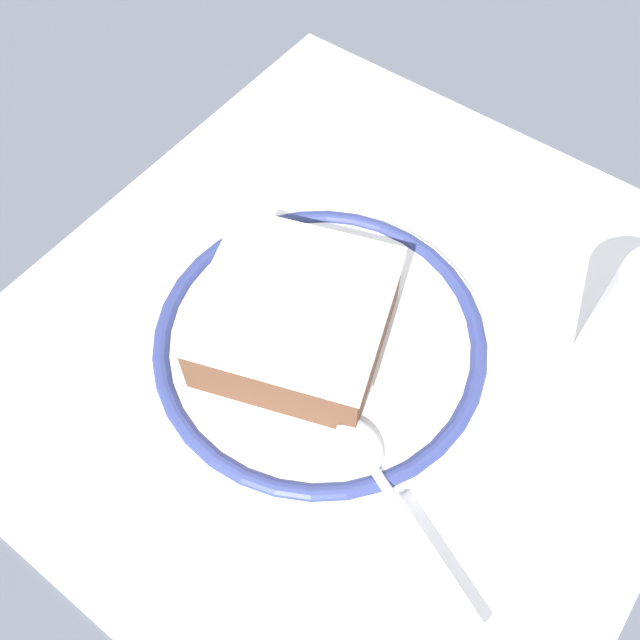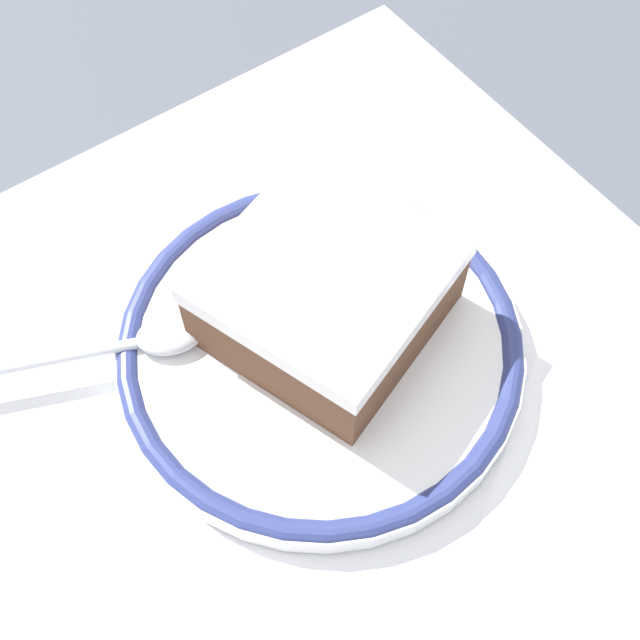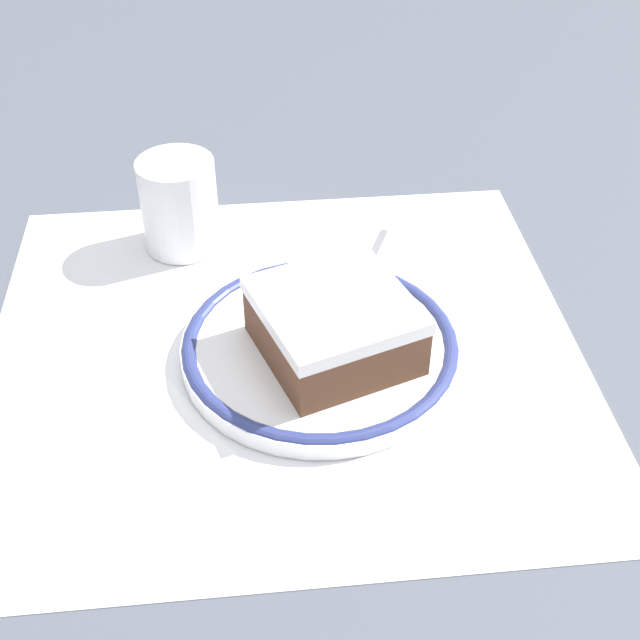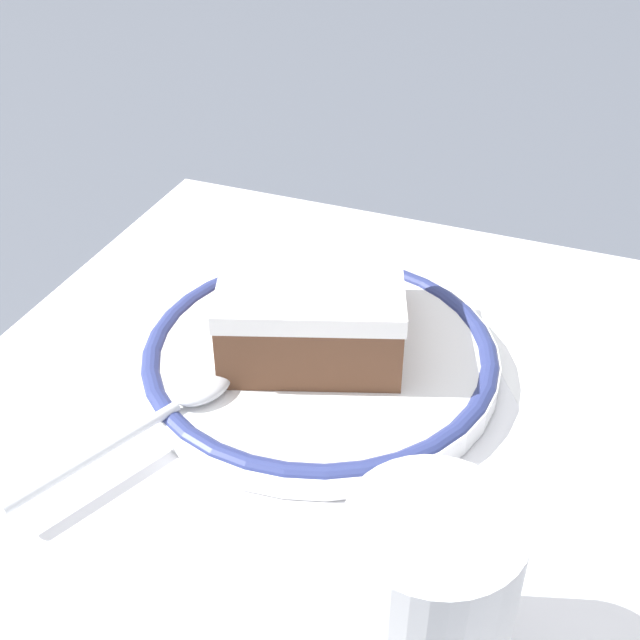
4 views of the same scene
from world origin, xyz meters
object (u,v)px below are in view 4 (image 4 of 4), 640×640
at_px(cake_slice, 312,301).
at_px(cup, 427,604).
at_px(spoon, 174,405).
at_px(napkin, 577,335).
at_px(plate, 320,356).

bearing_deg(cake_slice, cup, -56.16).
distance_m(spoon, napkin, 0.24).
bearing_deg(spoon, plate, 56.20).
xyz_separation_m(plate, cake_slice, (-0.01, 0.01, 0.03)).
height_order(plate, cake_slice, cake_slice).
distance_m(plate, spoon, 0.09).
bearing_deg(cup, plate, 123.39).
distance_m(cake_slice, spoon, 0.10).
distance_m(plate, cup, 0.18).
relative_size(plate, napkin, 1.77).
bearing_deg(napkin, spoon, -139.05).
height_order(spoon, napkin, spoon).
height_order(cake_slice, napkin, cake_slice).
distance_m(cup, napkin, 0.24).
bearing_deg(cake_slice, plate, -50.26).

